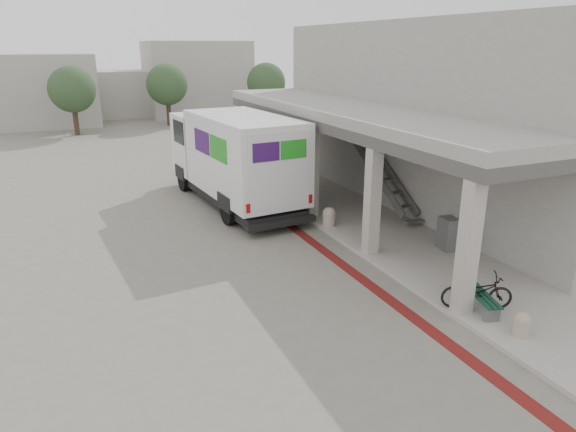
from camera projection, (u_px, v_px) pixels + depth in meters
name	position (u px, v px, depth m)	size (l,w,h in m)	color
ground	(316.00, 273.00, 14.46)	(120.00, 120.00, 0.00)	#686359
bike_lane_stripe	(315.00, 244.00, 16.58)	(0.35, 40.00, 0.01)	maroon
sidewalk	(430.00, 250.00, 15.98)	(4.40, 28.00, 0.12)	gray
transit_building	(422.00, 119.00, 19.92)	(7.60, 17.00, 7.00)	gray
distant_backdrop	(96.00, 88.00, 43.66)	(28.00, 10.00, 6.50)	#999791
tree_left	(72.00, 90.00, 35.84)	(3.20, 3.20, 4.80)	#38281C
tree_mid	(167.00, 85.00, 40.26)	(3.20, 3.20, 4.80)	#38281C
tree_right	(266.00, 83.00, 42.46)	(3.20, 3.20, 4.80)	#38281C
fedex_truck	(233.00, 156.00, 20.27)	(3.33, 8.74, 3.65)	black
bench	(478.00, 296.00, 12.29)	(0.88, 1.74, 0.40)	slate
bollard_near	(522.00, 324.00, 11.07)	(0.37, 0.37, 0.55)	gray
bollard_far	(329.00, 216.00, 17.84)	(0.45, 0.45, 0.68)	gray
utility_cabinet	(448.00, 234.00, 15.73)	(0.45, 0.61, 1.01)	slate
bicycle_black	(477.00, 291.00, 12.18)	(0.59, 1.68, 0.88)	black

